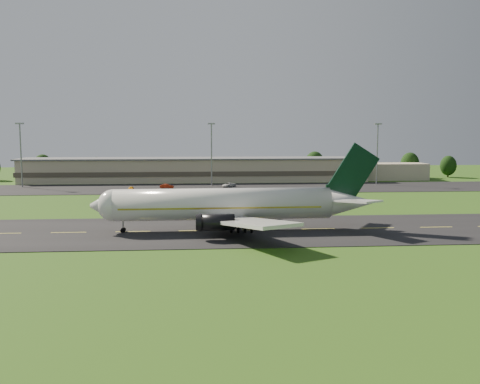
{
  "coord_description": "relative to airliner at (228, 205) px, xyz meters",
  "views": [
    {
      "loc": [
        0.37,
        -93.37,
        17.43
      ],
      "look_at": [
        8.5,
        8.0,
        6.0
      ],
      "focal_mm": 40.0,
      "sensor_mm": 36.0,
      "label": 1
    }
  ],
  "objects": [
    {
      "name": "ground",
      "position": [
        -5.73,
        -0.01,
        -4.66
      ],
      "size": [
        360.0,
        360.0,
        0.0
      ],
      "primitive_type": "plane",
      "color": "#1C4110",
      "rests_on": "ground"
    },
    {
      "name": "taxiway",
      "position": [
        -5.73,
        -0.01,
        -4.61
      ],
      "size": [
        220.0,
        30.0,
        0.1
      ],
      "primitive_type": "cube",
      "color": "black",
      "rests_on": "ground"
    },
    {
      "name": "apron",
      "position": [
        -5.73,
        71.99,
        -4.61
      ],
      "size": [
        260.0,
        30.0,
        0.1
      ],
      "primitive_type": "cube",
      "color": "black",
      "rests_on": "ground"
    },
    {
      "name": "airliner",
      "position": [
        0.0,
        0.0,
        0.0
      ],
      "size": [
        51.25,
        42.18,
        15.57
      ],
      "rotation": [
        0.0,
        0.0,
        0.01
      ],
      "color": "silver",
      "rests_on": "ground"
    },
    {
      "name": "terminal",
      "position": [
        0.68,
        96.17,
        -0.67
      ],
      "size": [
        145.0,
        16.0,
        8.4
      ],
      "color": "tan",
      "rests_on": "ground"
    },
    {
      "name": "light_mast_west",
      "position": [
        -60.73,
        79.99,
        8.08
      ],
      "size": [
        2.4,
        1.2,
        20.35
      ],
      "color": "gray",
      "rests_on": "ground"
    },
    {
      "name": "light_mast_centre",
      "position": [
        -0.73,
        79.99,
        8.08
      ],
      "size": [
        2.4,
        1.2,
        20.35
      ],
      "color": "gray",
      "rests_on": "ground"
    },
    {
      "name": "light_mast_east",
      "position": [
        54.27,
        79.99,
        8.08
      ],
      "size": [
        2.4,
        1.2,
        20.35
      ],
      "color": "gray",
      "rests_on": "ground"
    },
    {
      "name": "tree_line",
      "position": [
        23.2,
        106.35,
        0.27
      ],
      "size": [
        195.24,
        7.89,
        10.18
      ],
      "color": "black",
      "rests_on": "ground"
    },
    {
      "name": "service_vehicle_a",
      "position": [
        -25.06,
        66.37,
        -3.92
      ],
      "size": [
        1.67,
        3.82,
        1.28
      ],
      "primitive_type": "imported",
      "rotation": [
        0.0,
        0.0,
        0.04
      ],
      "color": "#F0A10E",
      "rests_on": "apron"
    },
    {
      "name": "service_vehicle_b",
      "position": [
        -14.77,
        72.03,
        -3.87
      ],
      "size": [
        4.42,
        2.41,
        1.38
      ],
      "primitive_type": "imported",
      "rotation": [
        0.0,
        0.0,
        1.33
      ],
      "color": "#A9240B",
      "rests_on": "apron"
    },
    {
      "name": "service_vehicle_c",
      "position": [
        4.55,
        74.74,
        -3.87
      ],
      "size": [
        5.07,
        5.25,
        1.39
      ],
      "primitive_type": "imported",
      "rotation": [
        0.0,
        0.0,
        -0.74
      ],
      "color": "silver",
      "rests_on": "apron"
    },
    {
      "name": "service_vehicle_d",
      "position": [
        45.09,
        77.85,
        -3.8
      ],
      "size": [
        5.52,
        4.66,
        1.51
      ],
      "primitive_type": "imported",
      "rotation": [
        0.0,
        0.0,
        0.98
      ],
      "color": "yellow",
      "rests_on": "apron"
    }
  ]
}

